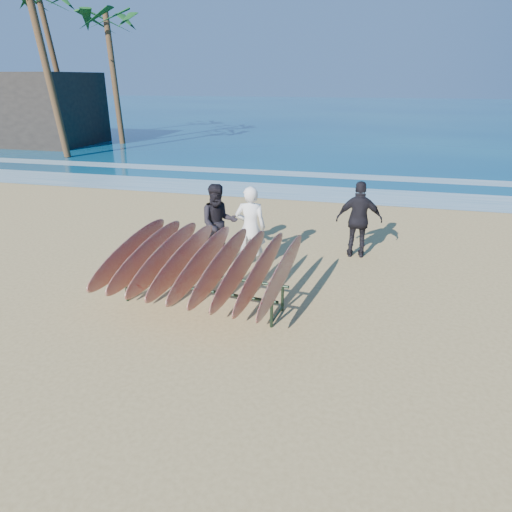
{
  "coord_description": "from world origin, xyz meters",
  "views": [
    {
      "loc": [
        1.9,
        -6.93,
        4.07
      ],
      "look_at": [
        0.0,
        0.8,
        0.95
      ],
      "focal_mm": 32.0,
      "sensor_mm": 36.0,
      "label": 1
    }
  ],
  "objects_px": {
    "palm_mid": "(108,22)",
    "surfboard_rack": "(201,263)",
    "person_white": "(250,228)",
    "person_dark_b": "(359,220)",
    "palm_right": "(46,3)",
    "building": "(18,109)",
    "person_dark_a": "(219,223)"
  },
  "relations": [
    {
      "from": "surfboard_rack",
      "to": "person_white",
      "type": "height_order",
      "value": "person_white"
    },
    {
      "from": "surfboard_rack",
      "to": "person_white",
      "type": "xyz_separation_m",
      "value": [
        0.4,
        2.08,
        0.06
      ]
    },
    {
      "from": "building",
      "to": "palm_right",
      "type": "bearing_deg",
      "value": 51.28
    },
    {
      "from": "person_white",
      "to": "person_dark_b",
      "type": "relative_size",
      "value": 1.02
    },
    {
      "from": "person_dark_a",
      "to": "palm_right",
      "type": "height_order",
      "value": "palm_right"
    },
    {
      "from": "building",
      "to": "palm_right",
      "type": "distance_m",
      "value": 6.92
    },
    {
      "from": "surfboard_rack",
      "to": "person_white",
      "type": "distance_m",
      "value": 2.12
    },
    {
      "from": "building",
      "to": "palm_mid",
      "type": "xyz_separation_m",
      "value": [
        6.53,
        1.17,
        5.0
      ]
    },
    {
      "from": "person_dark_a",
      "to": "building",
      "type": "xyz_separation_m",
      "value": [
        -19.27,
        16.89,
        1.28
      ]
    },
    {
      "from": "building",
      "to": "person_dark_b",
      "type": "bearing_deg",
      "value": -35.23
    },
    {
      "from": "palm_mid",
      "to": "surfboard_rack",
      "type": "bearing_deg",
      "value": -57.14
    },
    {
      "from": "person_dark_a",
      "to": "building",
      "type": "distance_m",
      "value": 25.65
    },
    {
      "from": "person_dark_a",
      "to": "palm_mid",
      "type": "bearing_deg",
      "value": 97.62
    },
    {
      "from": "person_white",
      "to": "building",
      "type": "height_order",
      "value": "building"
    },
    {
      "from": "surfboard_rack",
      "to": "person_white",
      "type": "bearing_deg",
      "value": 85.28
    },
    {
      "from": "person_white",
      "to": "palm_mid",
      "type": "relative_size",
      "value": 0.23
    },
    {
      "from": "person_dark_a",
      "to": "person_dark_b",
      "type": "distance_m",
      "value": 3.33
    },
    {
      "from": "surfboard_rack",
      "to": "palm_mid",
      "type": "xyz_separation_m",
      "value": [
        -13.16,
        20.36,
        6.31
      ]
    },
    {
      "from": "palm_right",
      "to": "palm_mid",
      "type": "bearing_deg",
      "value": -11.83
    },
    {
      "from": "building",
      "to": "person_dark_a",
      "type": "bearing_deg",
      "value": -41.24
    },
    {
      "from": "building",
      "to": "surfboard_rack",
      "type": "bearing_deg",
      "value": -44.27
    },
    {
      "from": "person_dark_b",
      "to": "building",
      "type": "relative_size",
      "value": 0.19
    },
    {
      "from": "palm_mid",
      "to": "person_dark_b",
      "type": "bearing_deg",
      "value": -46.93
    },
    {
      "from": "surfboard_rack",
      "to": "person_dark_b",
      "type": "height_order",
      "value": "person_dark_b"
    },
    {
      "from": "palm_right",
      "to": "person_dark_b",
      "type": "bearing_deg",
      "value": -41.05
    },
    {
      "from": "person_dark_b",
      "to": "building",
      "type": "bearing_deg",
      "value": -39.56
    },
    {
      "from": "palm_right",
      "to": "building",
      "type": "bearing_deg",
      "value": -128.72
    },
    {
      "from": "person_dark_a",
      "to": "palm_right",
      "type": "relative_size",
      "value": 0.2
    },
    {
      "from": "person_white",
      "to": "person_dark_b",
      "type": "height_order",
      "value": "person_white"
    },
    {
      "from": "person_dark_a",
      "to": "person_dark_b",
      "type": "height_order",
      "value": "person_dark_b"
    },
    {
      "from": "surfboard_rack",
      "to": "building",
      "type": "distance_m",
      "value": 27.53
    },
    {
      "from": "person_white",
      "to": "palm_mid",
      "type": "xyz_separation_m",
      "value": [
        -13.56,
        18.28,
        6.25
      ]
    }
  ]
}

